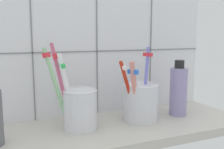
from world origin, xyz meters
The scene contains 5 objects.
counter_slab centered at (0.00, 0.00, 1.00)cm, with size 64.00×22.00×2.00cm, color #BCB7AD.
tile_wall_back centered at (0.00, 12.00, 22.50)cm, with size 64.00×2.20×45.00cm.
toothbrush_cup_left centered at (-7.85, 1.32, 6.96)cm, with size 10.67×11.00×18.92cm.
toothbrush_cup_right centered at (7.42, 1.11, 6.84)cm, with size 10.99×8.48×17.70cm.
soap_bottle centered at (18.45, 1.05, 8.42)cm, with size 4.41×4.41×14.18cm.
Camera 1 is at (-23.41, -53.09, 22.53)cm, focal length 42.50 mm.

